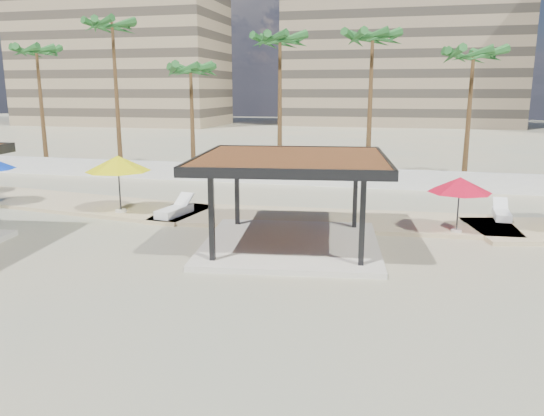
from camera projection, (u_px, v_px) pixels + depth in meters
The scene contains 16 objects.
ground at pixel (239, 267), 17.95m from camera, with size 200.00×200.00×0.00m, color tan.
promenade at pixel (329, 217), 24.73m from camera, with size 44.45×7.97×0.24m.
boundary_wall at pixel (316, 176), 32.98m from camera, with size 56.00×0.30×1.20m, color silver.
building_west at pixel (120, 33), 88.91m from camera, with size 34.00×16.00×32.40m.
building_mid at pixel (402, 38), 87.79m from camera, with size 38.00×16.00×30.40m.
pavilion_central at pixel (291, 193), 19.80m from camera, with size 7.78×7.78×3.50m.
umbrella_b at pixel (118, 164), 24.72m from camera, with size 3.77×3.77×2.69m.
umbrella_c at pixel (460, 185), 21.24m from camera, with size 2.72×2.72×2.27m.
lounger_a at pixel (175, 210), 24.57m from camera, with size 1.12×2.40×0.87m.
lounger_b at pixel (502, 214), 24.03m from camera, with size 0.76×2.06×0.77m.
palm_a at pixel (37, 55), 38.41m from camera, with size 3.00×3.00×9.48m.
palm_b at pixel (113, 32), 37.05m from camera, with size 3.00×3.00×11.11m.
palm_c at pixel (191, 73), 35.70m from camera, with size 3.00×3.00×8.03m.
palm_d at pixel (280, 46), 34.67m from camera, with size 3.00×3.00×9.89m.
palm_e at pixel (372, 43), 32.79m from camera, with size 3.00×3.00×9.89m.
palm_f at pixel (473, 60), 31.79m from camera, with size 3.00×3.00×8.77m.
Camera 1 is at (5.19, -16.32, 5.86)m, focal length 35.00 mm.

